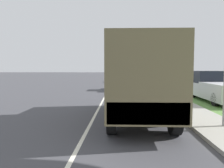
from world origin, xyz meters
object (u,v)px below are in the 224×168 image
Objects in this scene: military_truck at (138,78)px; car_nearest_ahead at (124,82)px; car_second_ahead at (124,77)px; pickup_truck at (215,87)px.

military_truck is 1.64× the size of car_nearest_ahead.
car_nearest_ahead is at bearing -91.48° from car_second_ahead.
car_second_ahead is 21.16m from pickup_truck.
military_truck is 1.21× the size of pickup_truck.
military_truck is 25.95m from car_second_ahead.
military_truck reaches higher than car_nearest_ahead.
military_truck is 1.56× the size of car_second_ahead.
military_truck is at bearing -88.44° from car_nearest_ahead.
pickup_truck reaches higher than car_nearest_ahead.
car_nearest_ahead is 0.96× the size of car_second_ahead.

